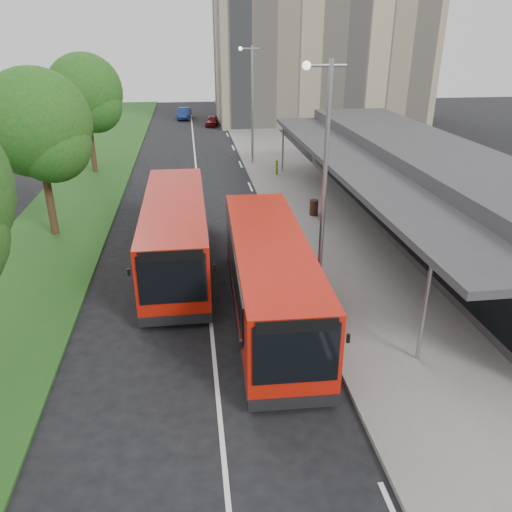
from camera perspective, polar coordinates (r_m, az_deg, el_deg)
The scene contains 17 objects.
ground at distance 16.92m, azimuth -5.18°, elevation -7.64°, with size 120.00×120.00×0.00m, color black.
pavement at distance 36.08m, azimuth 2.88°, elevation 9.93°, with size 5.00×80.00×0.15m, color slate.
grass_verge at distance 36.13m, azimuth -18.11°, elevation 8.75°, with size 5.00×80.00×0.10m, color #1F4C18.
lane_centre_line at distance 30.71m, azimuth -6.59°, elevation 7.13°, with size 0.12×70.00×0.01m, color silver.
kerb_dashes at distance 34.76m, azimuth -1.26°, elevation 9.29°, with size 0.12×56.00×0.01m.
office_block at distance 58.22m, azimuth 7.35°, elevation 24.01°, with size 22.00×12.00×18.00m, color tan.
station_building at distance 25.99m, azimuth 18.54°, elevation 7.59°, with size 7.70×26.00×4.00m.
tree_mid at distance 24.69m, azimuth -23.69°, elevation 13.00°, with size 4.78×4.78×7.68m.
tree_far at distance 36.27m, azimuth -18.91°, elevation 16.84°, with size 4.89×4.89×7.86m.
lamp_post_near at distance 17.51m, azimuth 7.67°, elevation 10.16°, with size 1.44×0.28×8.00m.
lamp_post_far at distance 36.92m, azimuth -0.56°, elevation 17.61°, with size 1.44×0.28×8.00m.
bus_main at distance 16.62m, azimuth 1.57°, elevation -2.46°, with size 2.85×10.04×2.82m.
bus_second at distance 20.52m, azimuth -9.16°, elevation 2.61°, with size 2.74×10.11×2.85m.
litter_bin at distance 26.38m, azimuth 6.62°, elevation 5.54°, with size 0.45×0.45×0.81m, color #361F16.
bollard at distance 34.15m, azimuth 2.38°, elevation 10.08°, with size 0.15×0.15×0.96m, color #D7D40B.
car_near at distance 54.48m, azimuth -5.06°, elevation 15.15°, with size 1.21×3.01×1.03m, color #5E0D13.
car_far at distance 59.41m, azimuth -8.21°, elevation 15.84°, with size 1.29×3.71×1.22m, color navy.
Camera 1 is at (-0.40, -14.41, 8.86)m, focal length 35.00 mm.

